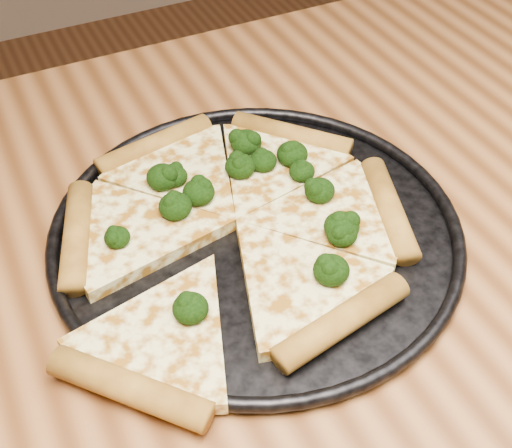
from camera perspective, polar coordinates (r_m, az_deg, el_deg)
name	(u,v)px	position (r m, az deg, el deg)	size (l,w,h in m)	color
dining_table	(284,362)	(0.66, 2.36, -11.30)	(1.20, 0.90, 0.75)	#955C2E
pizza_pan	(256,230)	(0.63, 0.00, -0.54)	(0.38, 0.38, 0.02)	black
pizza	(233,227)	(0.62, -1.95, -0.27)	(0.36, 0.35, 0.02)	#FFF59C
broccoli_florets	(248,195)	(0.63, -0.64, 2.40)	(0.22, 0.22, 0.02)	black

